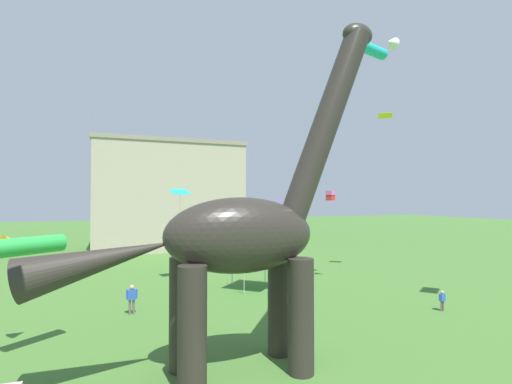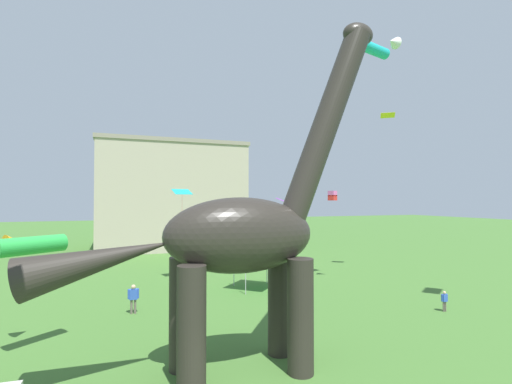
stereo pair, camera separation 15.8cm
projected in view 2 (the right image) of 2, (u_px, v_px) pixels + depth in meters
The scene contains 11 objects.
dinosaur_sculpture at pixel (239, 235), 14.02m from camera, with size 13.60×2.88×14.22m.
person_vendor_side at pixel (444, 299), 21.45m from camera, with size 0.44×0.19×1.18m.
person_photographer at pixel (133, 296), 21.04m from camera, with size 0.62×0.27×1.65m.
festival_canopy_tent at pixel (257, 254), 27.14m from camera, with size 3.15×3.15×3.00m.
kite_mid_center at pixel (378, 48), 25.96m from camera, with size 2.92×2.75×0.83m.
kite_near_high at pixel (332, 196), 29.67m from camera, with size 0.73×0.73×0.78m.
kite_mid_right at pixel (388, 115), 32.75m from camera, with size 1.48×1.42×0.30m.
kite_drifting at pixel (182, 192), 29.10m from camera, with size 1.62×1.29×1.88m.
kite_mid_left at pixel (28, 245), 15.39m from camera, with size 2.68×2.78×0.78m.
kite_apex at pixel (285, 201), 25.14m from camera, with size 1.79×1.96×2.08m.
background_building_block at pixel (170, 196), 51.81m from camera, with size 19.18×13.68×14.23m.
Camera 2 is at (-3.94, -9.12, 6.47)m, focal length 25.92 mm.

